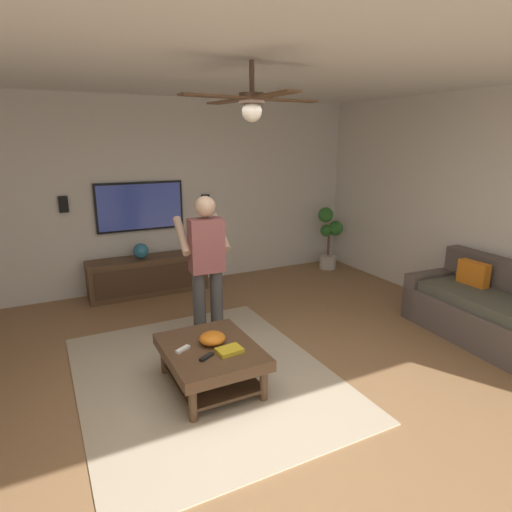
% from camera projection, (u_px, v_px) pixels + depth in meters
% --- Properties ---
extents(ground_plane, '(8.36, 8.36, 0.00)m').
position_uv_depth(ground_plane, '(259.00, 403.00, 3.69)').
color(ground_plane, olive).
extents(wall_back_tv, '(0.10, 7.01, 2.81)m').
position_uv_depth(wall_back_tv, '(150.00, 195.00, 6.36)').
color(wall_back_tv, silver).
rests_on(wall_back_tv, ground).
extents(ceiling_slab, '(7.17, 7.01, 0.10)m').
position_uv_depth(ceiling_slab, '(260.00, 40.00, 2.95)').
color(ceiling_slab, white).
extents(area_rug, '(2.83, 2.28, 0.01)m').
position_uv_depth(area_rug, '(204.00, 375.00, 4.12)').
color(area_rug, tan).
rests_on(area_rug, ground).
extents(couch, '(1.96, 1.00, 0.87)m').
position_uv_depth(couch, '(494.00, 314.00, 4.77)').
color(couch, '#564C47').
rests_on(couch, ground).
extents(coffee_table, '(1.00, 0.80, 0.40)m').
position_uv_depth(coffee_table, '(211.00, 357.00, 3.87)').
color(coffee_table, '#513823').
rests_on(coffee_table, ground).
extents(media_console, '(0.45, 1.70, 0.55)m').
position_uv_depth(media_console, '(148.00, 275.00, 6.29)').
color(media_console, '#513823').
rests_on(media_console, ground).
extents(tv, '(0.05, 1.27, 0.71)m').
position_uv_depth(tv, '(140.00, 206.00, 6.24)').
color(tv, black).
extents(person_standing, '(0.56, 0.57, 1.64)m').
position_uv_depth(person_standing, '(206.00, 261.00, 4.62)').
color(person_standing, '#3F3F3F').
rests_on(person_standing, ground).
extents(potted_plant_tall, '(0.34, 0.46, 1.11)m').
position_uv_depth(potted_plant_tall, '(329.00, 236.00, 7.41)').
color(potted_plant_tall, '#B7B2A8').
rests_on(potted_plant_tall, ground).
extents(bowl, '(0.24, 0.24, 0.11)m').
position_uv_depth(bowl, '(212.00, 338.00, 3.88)').
color(bowl, orange).
rests_on(bowl, coffee_table).
extents(remote_white, '(0.11, 0.15, 0.02)m').
position_uv_depth(remote_white, '(183.00, 349.00, 3.77)').
color(remote_white, white).
rests_on(remote_white, coffee_table).
extents(remote_black, '(0.11, 0.15, 0.02)m').
position_uv_depth(remote_black, '(206.00, 357.00, 3.63)').
color(remote_black, black).
rests_on(remote_black, coffee_table).
extents(book, '(0.18, 0.23, 0.04)m').
position_uv_depth(book, '(229.00, 350.00, 3.73)').
color(book, gold).
rests_on(book, coffee_table).
extents(vase_round, '(0.22, 0.22, 0.22)m').
position_uv_depth(vase_round, '(141.00, 251.00, 6.15)').
color(vase_round, teal).
rests_on(vase_round, media_console).
extents(wall_speaker_left, '(0.06, 0.12, 0.22)m').
position_uv_depth(wall_speaker_left, '(206.00, 202.00, 6.70)').
color(wall_speaker_left, black).
extents(wall_speaker_right, '(0.06, 0.12, 0.22)m').
position_uv_depth(wall_speaker_right, '(63.00, 204.00, 5.78)').
color(wall_speaker_right, black).
extents(ceiling_fan, '(1.20, 1.20, 0.46)m').
position_uv_depth(ceiling_fan, '(252.00, 102.00, 3.37)').
color(ceiling_fan, '#4C3828').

